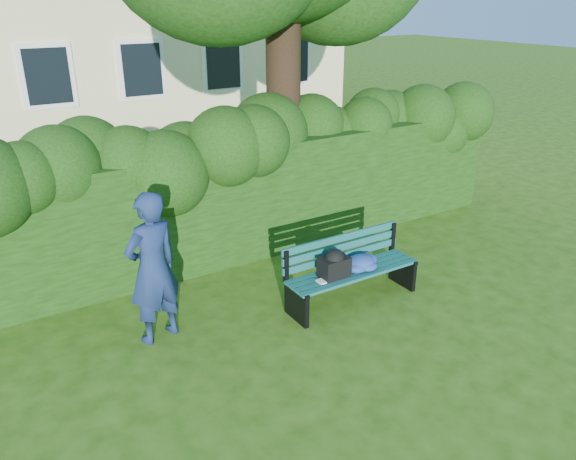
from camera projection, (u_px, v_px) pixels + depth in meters
ground at (312, 311)px, 7.44m from camera, size 80.00×80.00×0.00m
hedge at (234, 199)px, 8.81m from camera, size 10.00×1.00×1.80m
park_bench at (350, 267)px, 7.50m from camera, size 1.90×0.56×0.89m
man_reading at (153, 268)px, 6.51m from camera, size 0.78×0.62×1.88m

